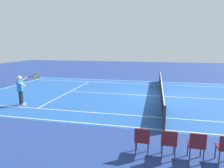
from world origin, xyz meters
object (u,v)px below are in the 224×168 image
at_px(tennis_net, 161,89).
at_px(spectator_chair_1, 197,144).
at_px(tennis_player_near, 21,89).
at_px(spectator_chair_2, 169,141).
at_px(spectator_chair_3, 142,139).
at_px(tennis_ball, 126,90).

height_order(tennis_net, spectator_chair_1, tennis_net).
bearing_deg(tennis_player_near, tennis_net, -153.55).
bearing_deg(spectator_chair_2, spectator_chair_3, 0.00).
bearing_deg(tennis_ball, tennis_player_near, 45.53).
relative_size(tennis_net, spectator_chair_2, 13.30).
relative_size(tennis_net, spectator_chair_3, 13.30).
bearing_deg(spectator_chair_1, tennis_ball, -69.28).
distance_m(tennis_net, spectator_chair_1, 7.57).
bearing_deg(tennis_net, tennis_player_near, 26.45).
height_order(tennis_net, spectator_chair_2, tennis_net).
bearing_deg(tennis_ball, spectator_chair_3, 101.74).
bearing_deg(spectator_chair_1, tennis_player_near, -24.22).
xyz_separation_m(tennis_player_near, tennis_ball, (-5.02, -5.11, -0.90)).
xyz_separation_m(tennis_player_near, spectator_chair_1, (-8.37, 3.77, -0.41)).
height_order(tennis_net, tennis_ball, tennis_net).
xyz_separation_m(tennis_net, tennis_player_near, (7.55, 3.76, 0.44)).
height_order(spectator_chair_2, spectator_chair_3, same).
relative_size(tennis_net, tennis_player_near, 6.89).
bearing_deg(tennis_net, tennis_ball, -28.00).
distance_m(tennis_net, tennis_ball, 2.91).
bearing_deg(spectator_chair_2, tennis_ball, -73.67).
xyz_separation_m(tennis_ball, spectator_chair_1, (-3.36, 8.87, 0.49)).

